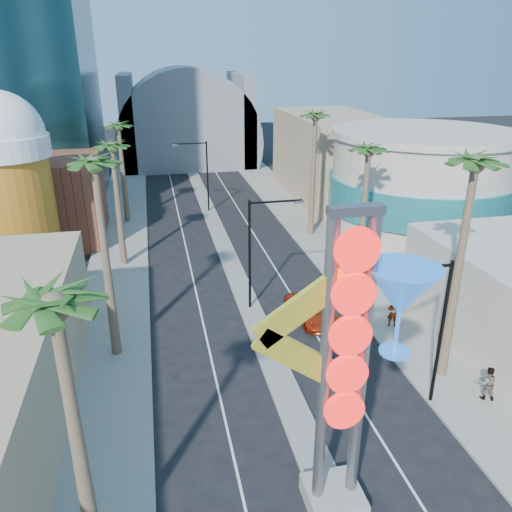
# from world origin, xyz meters

# --- Properties ---
(sidewalk_west) EXTENTS (5.00, 100.00, 0.15)m
(sidewalk_west) POSITION_xyz_m (-9.50, 35.00, 0.07)
(sidewalk_west) COLOR gray
(sidewalk_west) RESTS_ON ground
(sidewalk_east) EXTENTS (5.00, 100.00, 0.15)m
(sidewalk_east) POSITION_xyz_m (9.50, 35.00, 0.07)
(sidewalk_east) COLOR gray
(sidewalk_east) RESTS_ON ground
(median) EXTENTS (1.60, 84.00, 0.15)m
(median) POSITION_xyz_m (0.00, 38.00, 0.07)
(median) COLOR gray
(median) RESTS_ON ground
(brick_filler_west) EXTENTS (10.00, 10.00, 8.00)m
(brick_filler_west) POSITION_xyz_m (-16.00, 38.00, 4.00)
(brick_filler_west) COLOR brown
(brick_filler_west) RESTS_ON ground
(filler_east) EXTENTS (10.00, 20.00, 10.00)m
(filler_east) POSITION_xyz_m (16.00, 48.00, 5.00)
(filler_east) COLOR tan
(filler_east) RESTS_ON ground
(beer_mug) EXTENTS (7.00, 7.00, 14.50)m
(beer_mug) POSITION_xyz_m (-17.00, 30.00, 7.84)
(beer_mug) COLOR #BA6118
(beer_mug) RESTS_ON ground
(turquoise_building) EXTENTS (16.60, 16.60, 10.60)m
(turquoise_building) POSITION_xyz_m (18.00, 30.00, 5.25)
(turquoise_building) COLOR #B3A798
(turquoise_building) RESTS_ON ground
(canopy) EXTENTS (22.00, 16.00, 22.00)m
(canopy) POSITION_xyz_m (0.00, 72.00, 4.31)
(canopy) COLOR slate
(canopy) RESTS_ON ground
(neon_sign) EXTENTS (6.53, 2.60, 12.55)m
(neon_sign) POSITION_xyz_m (0.82, 2.96, 7.31)
(neon_sign) COLOR gray
(neon_sign) RESTS_ON ground
(streetlight_0) EXTENTS (3.79, 0.25, 8.00)m
(streetlight_0) POSITION_xyz_m (0.55, 20.00, 4.88)
(streetlight_0) COLOR black
(streetlight_0) RESTS_ON ground
(streetlight_1) EXTENTS (3.79, 0.25, 8.00)m
(streetlight_1) POSITION_xyz_m (-0.55, 44.00, 4.88)
(streetlight_1) COLOR black
(streetlight_1) RESTS_ON ground
(streetlight_2) EXTENTS (3.45, 0.25, 8.00)m
(streetlight_2) POSITION_xyz_m (6.72, 8.00, 4.83)
(streetlight_2) COLOR black
(streetlight_2) RESTS_ON ground
(palm_0) EXTENTS (2.40, 2.40, 11.70)m
(palm_0) POSITION_xyz_m (-9.00, 2.00, 9.93)
(palm_0) COLOR brown
(palm_0) RESTS_ON ground
(palm_1) EXTENTS (2.40, 2.40, 12.70)m
(palm_1) POSITION_xyz_m (-9.00, 16.00, 10.82)
(palm_1) COLOR brown
(palm_1) RESTS_ON ground
(palm_2) EXTENTS (2.40, 2.40, 11.20)m
(palm_2) POSITION_xyz_m (-9.00, 30.00, 9.48)
(palm_2) COLOR brown
(palm_2) RESTS_ON ground
(palm_3) EXTENTS (2.40, 2.40, 11.20)m
(palm_3) POSITION_xyz_m (-9.00, 42.00, 9.48)
(palm_3) COLOR brown
(palm_3) RESTS_ON ground
(palm_5) EXTENTS (2.40, 2.40, 13.20)m
(palm_5) POSITION_xyz_m (9.00, 10.00, 11.27)
(palm_5) COLOR brown
(palm_5) RESTS_ON ground
(palm_6) EXTENTS (2.40, 2.40, 11.70)m
(palm_6) POSITION_xyz_m (9.00, 22.00, 9.93)
(palm_6) COLOR brown
(palm_6) RESTS_ON ground
(palm_7) EXTENTS (2.40, 2.40, 12.70)m
(palm_7) POSITION_xyz_m (9.00, 34.00, 10.82)
(palm_7) COLOR brown
(palm_7) RESTS_ON ground
(red_pickup) EXTENTS (2.91, 5.29, 1.40)m
(red_pickup) POSITION_xyz_m (3.81, 17.62, 0.70)
(red_pickup) COLOR #A4290C
(red_pickup) RESTS_ON ground
(pedestrian_a) EXTENTS (0.84, 0.72, 1.94)m
(pedestrian_a) POSITION_xyz_m (8.63, 15.41, 1.12)
(pedestrian_a) COLOR gray
(pedestrian_a) RESTS_ON sidewalk_east
(pedestrian_b) EXTENTS (1.11, 1.00, 1.86)m
(pedestrian_b) POSITION_xyz_m (10.04, 7.54, 1.08)
(pedestrian_b) COLOR gray
(pedestrian_b) RESTS_ON sidewalk_east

